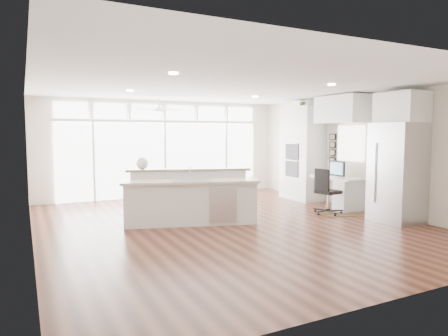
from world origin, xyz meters
name	(u,v)px	position (x,y,z in m)	size (l,w,h in m)	color
floor	(229,225)	(0.00, 0.00, -0.01)	(7.00, 8.00, 0.02)	#3A1A12
ceiling	(229,86)	(0.00, 0.00, 2.70)	(7.00, 8.00, 0.02)	white
wall_back	(164,149)	(0.00, 4.00, 1.35)	(7.00, 0.04, 2.70)	beige
wall_front	(403,175)	(0.00, -4.00, 1.35)	(7.00, 0.04, 2.70)	beige
wall_left	(29,162)	(-3.50, 0.00, 1.35)	(0.04, 8.00, 2.70)	beige
wall_right	(361,152)	(3.50, 0.00, 1.35)	(0.04, 8.00, 2.70)	beige
glass_wall	(165,159)	(0.00, 3.94, 1.05)	(5.80, 0.06, 2.08)	white
transom_row	(164,112)	(0.00, 3.94, 2.38)	(5.90, 0.06, 0.40)	white
desk_window	(351,143)	(3.46, 0.30, 1.55)	(0.04, 0.85, 0.85)	white
ceiling_fan	(159,106)	(-0.50, 2.80, 2.48)	(1.16, 1.16, 0.32)	silver
recessed_lights	(224,88)	(0.00, 0.20, 2.68)	(3.40, 3.00, 0.02)	white
oven_cabinet	(302,153)	(3.17, 1.80, 1.25)	(0.64, 1.20, 2.50)	white
desk_nook	(339,192)	(3.13, 0.30, 0.38)	(0.72, 1.30, 0.76)	white
upper_cabinets	(342,109)	(3.17, 0.30, 2.35)	(0.64, 1.30, 0.64)	white
refrigerator	(397,173)	(3.11, -1.35, 1.00)	(0.76, 0.90, 2.00)	#BABABF
fridge_cabinet	(402,108)	(3.17, -1.35, 2.30)	(0.64, 0.90, 0.60)	white
framed_photos	(333,149)	(3.46, 0.92, 1.40)	(0.06, 0.22, 0.80)	black
kitchen_island	(191,197)	(-0.64, 0.41, 0.53)	(2.67, 1.00, 1.06)	white
rug	(341,214)	(2.69, -0.26, 0.01)	(0.82, 0.59, 0.01)	#3A2512
office_chair	(328,191)	(2.45, -0.09, 0.50)	(0.52, 0.48, 1.00)	black
fishbowl	(142,163)	(-1.42, 1.07, 1.18)	(0.24, 0.24, 0.24)	silver
monitor	(337,168)	(3.05, 0.30, 0.96)	(0.08, 0.49, 0.40)	black
keyboard	(331,177)	(2.88, 0.30, 0.77)	(0.11, 0.29, 0.01)	white
potted_plant	(303,103)	(3.17, 1.80, 2.61)	(0.26, 0.29, 0.23)	#385F28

